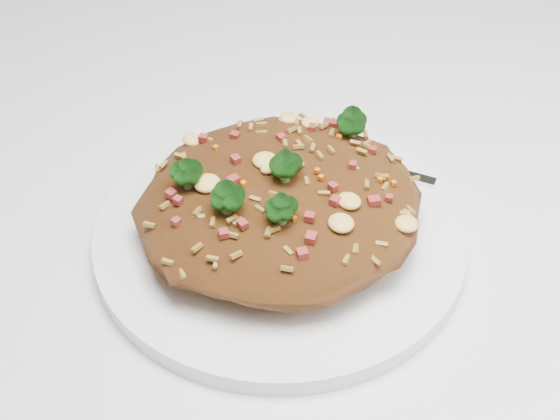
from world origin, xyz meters
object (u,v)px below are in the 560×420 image
(fried_rice, at_px, (280,195))
(dining_table, at_px, (209,296))
(plate, at_px, (280,233))
(fork, at_px, (340,157))

(fried_rice, bearing_deg, dining_table, 134.96)
(plate, relative_size, fried_rice, 1.33)
(dining_table, distance_m, fried_rice, 0.15)
(dining_table, xyz_separation_m, fork, (0.11, 0.01, 0.11))
(plate, bearing_deg, fried_rice, 172.79)
(fork, bearing_deg, plate, -98.56)
(plate, height_order, fork, fork)
(dining_table, relative_size, fried_rice, 6.31)
(dining_table, distance_m, fork, 0.15)
(plate, distance_m, fried_rice, 0.04)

